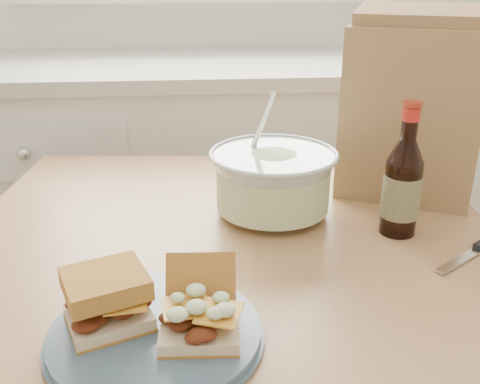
{
  "coord_description": "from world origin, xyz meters",
  "views": [
    {
      "loc": [
        -0.04,
        -0.01,
        1.21
      ],
      "look_at": [
        0.03,
        0.81,
        0.86
      ],
      "focal_mm": 40.0,
      "sensor_mm": 36.0,
      "label": 1
    }
  ],
  "objects": [
    {
      "name": "cabinet_run",
      "position": [
        -0.0,
        1.7,
        0.47
      ],
      "size": [
        2.5,
        0.64,
        0.94
      ],
      "color": "white",
      "rests_on": "ground"
    },
    {
      "name": "dining_table",
      "position": [
        0.0,
        0.76,
        0.67
      ],
      "size": [
        1.03,
        1.03,
        0.78
      ],
      "rotation": [
        0.0,
        0.0,
        -0.1
      ],
      "color": "#A67A4E",
      "rests_on": "ground"
    },
    {
      "name": "plate",
      "position": [
        -0.1,
        0.54,
        0.79
      ],
      "size": [
        0.26,
        0.26,
        0.02
      ],
      "primitive_type": "cylinder",
      "color": "#455C6F",
      "rests_on": "dining_table"
    },
    {
      "name": "sandwich_left",
      "position": [
        -0.16,
        0.55,
        0.83
      ],
      "size": [
        0.12,
        0.12,
        0.07
      ],
      "rotation": [
        0.0,
        0.0,
        0.38
      ],
      "color": "beige",
      "rests_on": "plate"
    },
    {
      "name": "sandwich_right",
      "position": [
        -0.05,
        0.54,
        0.82
      ],
      "size": [
        0.1,
        0.13,
        0.08
      ],
      "rotation": [
        0.0,
        0.0,
        -0.06
      ],
      "color": "beige",
      "rests_on": "plate"
    },
    {
      "name": "coleslaw_bowl",
      "position": [
        0.1,
        0.89,
        0.84
      ],
      "size": [
        0.23,
        0.23,
        0.23
      ],
      "color": "#B4C1BD",
      "rests_on": "dining_table"
    },
    {
      "name": "beer_bottle",
      "position": [
        0.3,
        0.79,
        0.87
      ],
      "size": [
        0.06,
        0.06,
        0.23
      ],
      "rotation": [
        0.0,
        0.0,
        0.01
      ],
      "color": "black",
      "rests_on": "dining_table"
    },
    {
      "name": "paper_bag",
      "position": [
        0.38,
        0.97,
        0.95
      ],
      "size": [
        0.3,
        0.26,
        0.33
      ],
      "primitive_type": "cube",
      "rotation": [
        0.0,
        0.0,
        -0.44
      ],
      "color": "#A3824E",
      "rests_on": "dining_table"
    }
  ]
}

